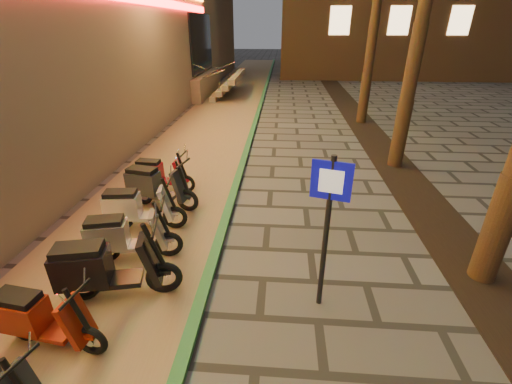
# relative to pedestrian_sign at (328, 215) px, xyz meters

# --- Properties ---
(ground) EXTENTS (120.00, 120.00, 0.00)m
(ground) POSITION_rel_pedestrian_sign_xyz_m (-0.87, -1.20, -1.52)
(ground) COLOR #474442
(ground) RESTS_ON ground
(parking_strip) EXTENTS (3.40, 60.00, 0.01)m
(parking_strip) POSITION_rel_pedestrian_sign_xyz_m (-3.47, 8.80, -1.52)
(parking_strip) COLOR #8C7251
(parking_strip) RESTS_ON ground
(green_curb) EXTENTS (0.18, 60.00, 0.10)m
(green_curb) POSITION_rel_pedestrian_sign_xyz_m (-1.77, 8.80, -1.47)
(green_curb) COLOR #286A37
(green_curb) RESTS_ON ground
(planting_strip) EXTENTS (1.20, 40.00, 0.02)m
(planting_strip) POSITION_rel_pedestrian_sign_xyz_m (2.73, 3.80, -1.51)
(planting_strip) COLOR black
(planting_strip) RESTS_ON ground
(pedestrian_sign) EXTENTS (0.51, 0.17, 2.35)m
(pedestrian_sign) POSITION_rel_pedestrian_sign_xyz_m (0.00, 0.00, 0.00)
(pedestrian_sign) COLOR black
(pedestrian_sign) RESTS_ON ground
(scooter_5) EXTENTS (1.47, 0.58, 1.04)m
(scooter_5) POSITION_rel_pedestrian_sign_xyz_m (-3.62, -1.01, -1.07)
(scooter_5) COLOR black
(scooter_5) RESTS_ON ground
(scooter_6) EXTENTS (1.80, 0.83, 1.27)m
(scooter_6) POSITION_rel_pedestrian_sign_xyz_m (-3.20, -0.13, -0.97)
(scooter_6) COLOR black
(scooter_6) RESTS_ON ground
(scooter_7) EXTENTS (1.60, 0.75, 1.13)m
(scooter_7) POSITION_rel_pedestrian_sign_xyz_m (-3.31, 0.81, -1.03)
(scooter_7) COLOR black
(scooter_7) RESTS_ON ground
(scooter_8) EXTENTS (1.61, 0.63, 1.13)m
(scooter_8) POSITION_rel_pedestrian_sign_xyz_m (-3.49, 1.81, -1.03)
(scooter_8) COLOR black
(scooter_8) RESTS_ON ground
(scooter_9) EXTENTS (1.69, 0.76, 1.19)m
(scooter_9) POSITION_rel_pedestrian_sign_xyz_m (-3.46, 2.80, -1.01)
(scooter_9) COLOR black
(scooter_9) RESTS_ON ground
(scooter_10) EXTENTS (1.47, 0.51, 1.03)m
(scooter_10) POSITION_rel_pedestrian_sign_xyz_m (-3.65, 3.63, -1.07)
(scooter_10) COLOR black
(scooter_10) RESTS_ON ground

